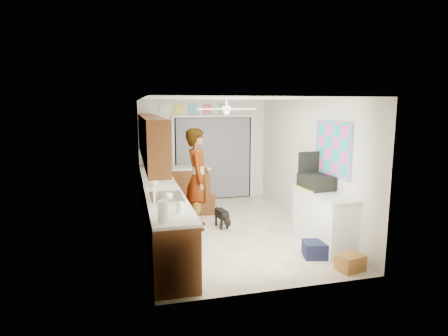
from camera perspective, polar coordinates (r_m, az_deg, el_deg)
floor at (r=7.39m, az=0.78°, el=-9.33°), size 5.00×5.00×0.00m
ceiling at (r=7.00m, az=0.82°, el=10.44°), size 5.00×5.00×0.00m
wall_back at (r=9.50m, az=-3.14°, el=2.63°), size 3.20×0.00×3.20m
wall_front at (r=4.77m, az=8.69°, el=-4.42°), size 3.20×0.00×3.20m
wall_left at (r=6.85m, az=-12.23°, el=-0.26°), size 0.00×5.00×5.00m
wall_right at (r=7.66m, az=12.44°, el=0.75°), size 0.00×5.00×5.00m
left_base_cabinets at (r=7.05m, az=-9.55°, el=-6.59°), size 0.60×4.80×0.90m
left_countertop at (r=6.93m, az=-9.57°, el=-2.85°), size 0.62×4.80×0.04m
upper_cabinets at (r=6.99m, az=-11.14°, el=4.51°), size 0.32×4.00×0.80m
sink_basin at (r=5.95m, az=-8.76°, el=-4.53°), size 0.50×0.76×0.06m
faucet at (r=5.92m, az=-10.61°, el=-3.73°), size 0.03×0.03×0.22m
peninsula_base at (r=9.06m, az=-5.58°, el=-2.87°), size 1.00×0.60×0.90m
peninsula_top at (r=8.97m, az=-5.63°, el=0.06°), size 1.04×0.64×0.04m
back_opening_recess at (r=9.55m, az=-1.62°, el=1.47°), size 2.00×0.06×2.10m
curtain_panel at (r=9.51m, az=-1.57°, el=1.43°), size 1.90×0.03×2.05m
door_trim_left at (r=9.35m, az=-7.69°, el=1.21°), size 0.06×0.04×2.10m
door_trim_right at (r=9.79m, az=4.25°, el=1.65°), size 0.06×0.04×2.10m
door_trim_head at (r=9.43m, az=-1.61°, el=7.89°), size 2.10×0.04×0.06m
header_frame_0 at (r=9.30m, az=-6.83°, el=8.92°), size 0.22×0.02×0.22m
header_frame_1 at (r=9.36m, az=-4.68°, el=8.96°), size 0.22×0.02×0.22m
header_frame_2 at (r=9.42m, az=-2.56°, el=8.98°), size 0.22×0.02×0.22m
header_frame_3 at (r=9.51m, az=-0.17°, el=9.00°), size 0.22×0.02×0.22m
header_frame_4 at (r=9.62m, az=2.17°, el=9.00°), size 0.22×0.02×0.22m
route66_sign at (r=9.26m, az=-9.01°, el=8.87°), size 0.22×0.02×0.26m
right_counter_base at (r=6.68m, az=14.91°, el=-7.67°), size 0.50×1.40×0.90m
right_counter_top at (r=6.56m, az=15.00°, el=-3.75°), size 0.54×1.44×0.04m
abstract_painting at (r=6.73m, az=16.23°, el=2.84°), size 0.03×1.15×0.95m
ceiling_fan at (r=7.19m, az=0.40°, el=8.98°), size 1.14×1.14×0.24m
microwave at (r=9.12m, az=-10.66°, el=1.06°), size 0.41×0.53×0.26m
soap_bottle at (r=6.87m, az=-10.53°, el=-1.53°), size 0.13×0.13×0.30m
cup at (r=5.97m, az=-8.40°, el=-4.19°), size 0.13×0.13×0.09m
jar_a at (r=5.21m, az=-6.73°, el=-5.91°), size 0.10×0.10×0.14m
paper_towel_roll at (r=4.78m, az=-9.33°, el=-6.53°), size 0.16×0.16×0.28m
suitcase at (r=6.74m, az=13.82°, el=-2.08°), size 0.48×0.61×0.25m
suitcase_rim at (r=6.77m, az=13.78°, el=-2.99°), size 0.48×0.61×0.02m
suitcase_lid at (r=6.95m, az=12.78°, el=0.40°), size 0.42×0.06×0.50m
cardboard_box at (r=5.95m, az=18.71°, el=-13.47°), size 0.43×0.36×0.23m
navy_crate at (r=6.26m, az=13.94°, el=-11.96°), size 0.48×0.43×0.25m
cabinet_door_panel at (r=8.16m, az=-2.54°, el=-5.62°), size 0.35×0.17×0.51m
man at (r=7.26m, az=-4.01°, el=-1.67°), size 0.59×0.79×1.97m
dog at (r=7.46m, az=-0.37°, el=-7.54°), size 0.30×0.54×0.40m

